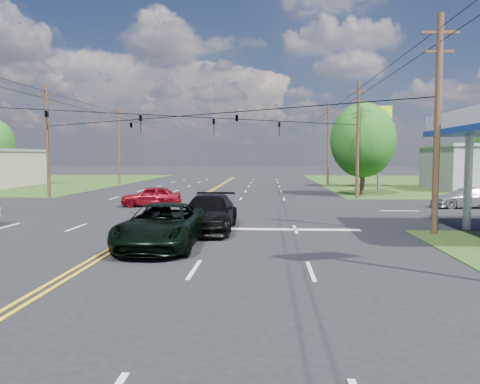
# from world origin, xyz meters

# --- Properties ---
(ground) EXTENTS (280.00, 280.00, 0.00)m
(ground) POSITION_xyz_m (0.00, 12.00, 0.00)
(ground) COLOR black
(ground) RESTS_ON ground
(stop_bar) EXTENTS (10.00, 0.50, 0.02)m
(stop_bar) POSITION_xyz_m (5.00, 4.00, 0.00)
(stop_bar) COLOR silver
(stop_bar) RESTS_ON ground
(pole_se) EXTENTS (1.60, 0.28, 9.50)m
(pole_se) POSITION_xyz_m (13.00, 3.00, 4.92)
(pole_se) COLOR #42281C
(pole_se) RESTS_ON ground
(pole_nw) EXTENTS (1.60, 0.28, 9.50)m
(pole_nw) POSITION_xyz_m (-13.00, 21.00, 4.92)
(pole_nw) COLOR #42281C
(pole_nw) RESTS_ON ground
(pole_ne) EXTENTS (1.60, 0.28, 9.50)m
(pole_ne) POSITION_xyz_m (13.00, 21.00, 4.92)
(pole_ne) COLOR #42281C
(pole_ne) RESTS_ON ground
(pole_left_far) EXTENTS (1.60, 0.28, 10.00)m
(pole_left_far) POSITION_xyz_m (-13.00, 40.00, 5.17)
(pole_left_far) COLOR #42281C
(pole_left_far) RESTS_ON ground
(pole_right_far) EXTENTS (1.60, 0.28, 10.00)m
(pole_right_far) POSITION_xyz_m (13.00, 40.00, 5.17)
(pole_right_far) COLOR #42281C
(pole_right_far) RESTS_ON ground
(span_wire_signals) EXTENTS (26.00, 18.00, 1.13)m
(span_wire_signals) POSITION_xyz_m (0.00, 12.00, 6.00)
(span_wire_signals) COLOR black
(span_wire_signals) RESTS_ON ground
(power_lines) EXTENTS (26.04, 100.00, 0.64)m
(power_lines) POSITION_xyz_m (0.00, 10.00, 8.60)
(power_lines) COLOR black
(power_lines) RESTS_ON ground
(tree_right_a) EXTENTS (5.70, 5.70, 8.18)m
(tree_right_a) POSITION_xyz_m (14.00, 24.00, 4.87)
(tree_right_a) COLOR #42281C
(tree_right_a) RESTS_ON ground
(tree_right_b) EXTENTS (4.94, 4.94, 7.09)m
(tree_right_b) POSITION_xyz_m (16.50, 36.00, 4.22)
(tree_right_b) COLOR #42281C
(tree_right_b) RESTS_ON ground
(pickup_dkgreen) EXTENTS (2.82, 5.95, 1.64)m
(pickup_dkgreen) POSITION_xyz_m (1.74, -0.49, 0.82)
(pickup_dkgreen) COLOR black
(pickup_dkgreen) RESTS_ON ground
(suv_black) EXTENTS (2.35, 5.72, 1.65)m
(suv_black) POSITION_xyz_m (3.00, 3.50, 0.83)
(suv_black) COLOR black
(suv_black) RESTS_ON ground
(sedan_red) EXTENTS (4.27, 2.15, 1.40)m
(sedan_red) POSITION_xyz_m (-2.31, 13.82, 0.70)
(sedan_red) COLOR maroon
(sedan_red) RESTS_ON ground
(sedan_far) EXTENTS (4.89, 2.50, 1.36)m
(sedan_far) POSITION_xyz_m (18.99, 14.31, 0.68)
(sedan_far) COLOR #ADAEB2
(sedan_far) RESTS_ON ground
(polesign_ne) EXTENTS (2.27, 0.57, 8.19)m
(polesign_ne) POSITION_xyz_m (16.10, 27.09, 6.40)
(polesign_ne) COLOR #A5A5AA
(polesign_ne) RESTS_ON ground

